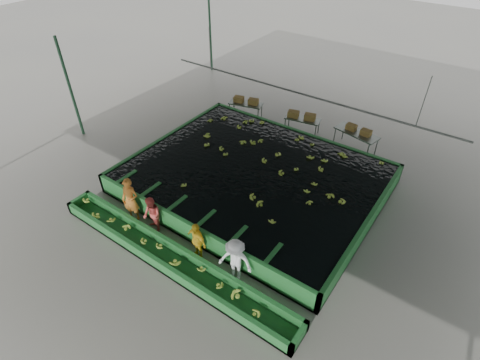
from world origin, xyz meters
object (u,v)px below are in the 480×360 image
Objects in this scene: sorting_trough at (170,258)px; packing_table_left at (246,110)px; worker_b at (152,215)px; box_stack_right at (358,132)px; box_stack_mid at (301,118)px; packing_table_mid at (302,125)px; flotation_tank at (254,178)px; worker_d at (235,260)px; packing_table_right at (355,141)px; worker_c at (197,240)px; worker_a at (131,200)px; box_stack_left at (246,103)px.

sorting_trough is 10.73m from packing_table_left.
worker_b is at bearing 153.20° from sorting_trough.
box_stack_right reaches higher than sorting_trough.
box_stack_mid is at bearing 4.96° from packing_table_left.
worker_b is 9.59m from packing_table_mid.
flotation_tank is 5.86× the size of worker_d.
packing_table_mid is (-0.48, 5.22, -0.04)m from flotation_tank.
flotation_tank is at bearing -84.70° from packing_table_mid.
flotation_tank is 5.80m from packing_table_right.
worker_d reaches higher than worker_c.
packing_table_right reaches higher than flotation_tank.
packing_table_right is at bearing 44.01° from worker_a.
worker_c is 1.62m from worker_d.
packing_table_right is at bearing -142.38° from box_stack_right.
box_stack_left is (-2.25, 9.25, 0.08)m from worker_b.
box_stack_mid is (-0.56, 5.21, 0.37)m from flotation_tank.
worker_a is 1.32× the size of box_stack_mid.
sorting_trough is 10.77m from box_stack_left.
packing_table_right is at bearing 89.36° from worker_b.
worker_b is 10.38m from packing_table_right.
flotation_tank is at bearing -114.36° from box_stack_right.
flotation_tank is 6.55× the size of worker_c.
flotation_tank is 6.27m from box_stack_left.
worker_c reaches higher than packing_table_left.
packing_table_left is 3.36m from packing_table_mid.
worker_c is at bearing -64.60° from packing_table_left.
box_stack_right reaches higher than flotation_tank.
worker_c is at bearing -100.93° from box_stack_right.
box_stack_mid reaches higher than packing_table_mid.
worker_c is 0.89× the size of worker_d.
flotation_tank is 6.24m from packing_table_left.
worker_d is 1.38× the size of box_stack_right.
sorting_trough is 8.06× the size of box_stack_right.
worker_c reaches higher than packing_table_mid.
flotation_tank is 7.28× the size of box_stack_left.
packing_table_mid is 3.39m from box_stack_left.
sorting_trough is 7.06× the size of box_stack_mid.
box_stack_left is (-3.83, 4.95, 0.39)m from flotation_tank.
worker_c is (0.55, -4.30, 0.31)m from flotation_tank.
packing_table_mid reaches higher than sorting_trough.
box_stack_mid is (-1.11, 9.51, 0.06)m from worker_c.
flotation_tank is 7.06× the size of box_stack_mid.
packing_table_left is at bearing -174.91° from packing_table_mid.
packing_table_right is (0.20, 9.59, -0.38)m from worker_d.
flotation_tank is 5.35× the size of worker_a.
packing_table_left is at bearing -176.35° from box_stack_right.
packing_table_right is (2.85, 0.07, 0.07)m from packing_table_mid.
packing_table_right reaches higher than packing_table_mid.
worker_a is at bearing -169.76° from worker_c.
packing_table_right is 2.95m from box_stack_mid.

